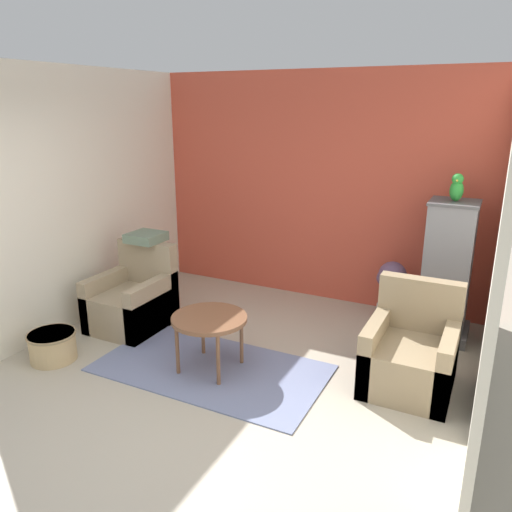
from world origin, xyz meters
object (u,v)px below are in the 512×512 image
(armchair_right, at_px, (411,356))
(parrot, at_px, (457,188))
(coffee_table, at_px, (209,322))
(wicker_basket, at_px, (53,345))
(birdcage, at_px, (447,273))
(potted_plant, at_px, (391,286))
(armchair_left, at_px, (133,301))

(armchair_right, xyz_separation_m, parrot, (0.12, 1.18, 1.31))
(coffee_table, relative_size, wicker_basket, 1.53)
(birdcage, distance_m, potted_plant, 0.67)
(parrot, bearing_deg, coffee_table, -136.96)
(potted_plant, distance_m, wicker_basket, 3.65)
(armchair_left, height_order, birdcage, birdcage)
(armchair_left, bearing_deg, parrot, 22.34)
(armchair_right, relative_size, birdcage, 0.62)
(coffee_table, bearing_deg, potted_plant, 56.06)
(parrot, xyz_separation_m, wicker_basket, (-3.31, -2.26, -1.45))
(armchair_right, bearing_deg, coffee_table, -162.37)
(potted_plant, bearing_deg, parrot, -14.73)
(coffee_table, height_order, birdcage, birdcage)
(armchair_right, height_order, wicker_basket, armchair_right)
(potted_plant, bearing_deg, wicker_basket, -138.55)
(armchair_left, relative_size, armchair_right, 1.00)
(armchair_right, relative_size, parrot, 3.22)
(birdcage, relative_size, wicker_basket, 3.22)
(armchair_left, height_order, wicker_basket, armchair_left)
(coffee_table, distance_m, armchair_right, 1.82)
(coffee_table, relative_size, birdcage, 0.47)
(wicker_basket, bearing_deg, birdcage, 34.25)
(armchair_left, distance_m, wicker_basket, 1.00)
(parrot, bearing_deg, wicker_basket, -145.72)
(armchair_left, relative_size, potted_plant, 1.29)
(birdcage, distance_m, wicker_basket, 4.05)
(coffee_table, bearing_deg, parrot, 43.04)
(armchair_left, distance_m, birdcage, 3.40)
(armchair_left, relative_size, wicker_basket, 2.00)
(wicker_basket, bearing_deg, potted_plant, 41.45)
(armchair_left, distance_m, parrot, 3.62)
(wicker_basket, bearing_deg, armchair_right, 18.74)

